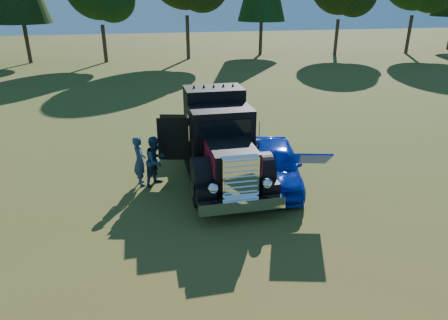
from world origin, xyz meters
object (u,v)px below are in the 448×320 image
at_px(hotrod_coupe, 275,164).
at_px(spectator_near, 140,161).
at_px(diamond_t_truck, 219,141).
at_px(spectator_far, 156,161).

xyz_separation_m(hotrod_coupe, spectator_near, (-4.47, 0.89, 0.15)).
height_order(diamond_t_truck, spectator_far, diamond_t_truck).
bearing_deg(spectator_near, spectator_far, -110.91).
distance_m(spectator_near, spectator_far, 0.53).
distance_m(hotrod_coupe, spectator_far, 4.03).
relative_size(diamond_t_truck, hotrod_coupe, 1.60).
xyz_separation_m(spectator_near, spectator_far, (0.53, -0.08, -0.01)).
xyz_separation_m(diamond_t_truck, hotrod_coupe, (1.72, -1.10, -0.56)).
distance_m(hotrod_coupe, spectator_near, 4.56).
distance_m(diamond_t_truck, hotrod_coupe, 2.12).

